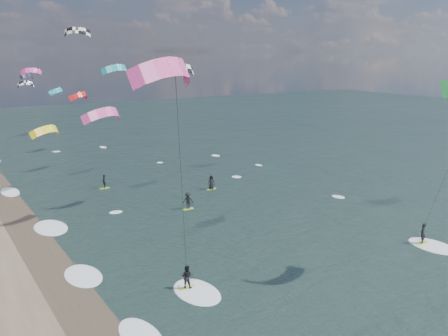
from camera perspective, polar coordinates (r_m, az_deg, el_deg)
ground at (r=29.51m, az=14.86°, el=-17.79°), size 260.00×260.00×0.00m
wet_sand_strip at (r=31.55m, az=-15.80°, el=-15.69°), size 3.00×240.00×0.00m
kitesurfer_near_b at (r=25.61m, az=-4.77°, el=1.17°), size 6.92×8.58×15.24m
far_kitesurfers at (r=51.92m, az=-5.02°, el=-2.68°), size 11.06×12.51×1.68m
bg_kite_field at (r=71.64m, az=-16.83°, el=9.46°), size 14.44×67.55×11.92m
shoreline_surf at (r=35.94m, az=-16.13°, el=-12.00°), size 2.40×79.40×0.11m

